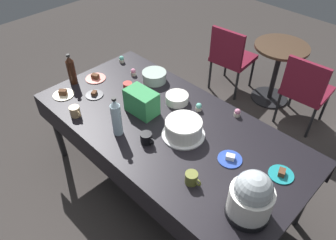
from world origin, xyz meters
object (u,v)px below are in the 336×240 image
at_px(dessert_plate_coral, 96,78).
at_px(soda_bottle_water, 116,117).
at_px(ceramic_snack_bowl, 177,98).
at_px(coffee_mug_tan, 75,111).
at_px(dessert_plate_cobalt, 230,159).
at_px(soda_carton, 142,102).
at_px(dessert_plate_cream, 63,94).
at_px(cupcake_mint, 237,113).
at_px(coffee_mug_black, 146,138).
at_px(cupcake_rose, 199,107).
at_px(glass_salad_bowl, 154,76).
at_px(soda_bottle_cola, 71,70).
at_px(round_cafe_table, 278,63).
at_px(potluck_table, 168,131).
at_px(coffee_mug_olive, 192,178).
at_px(cupcake_lemon, 122,59).
at_px(maroon_chair_left, 231,55).
at_px(slow_cooker, 251,197).
at_px(dessert_plate_teal, 281,174).
at_px(maroon_chair_right, 306,88).
at_px(coffee_mug_red, 128,88).
at_px(frosted_layer_cake, 183,129).
at_px(cupcake_vanilla, 133,72).

xyz_separation_m(dessert_plate_coral, soda_bottle_water, (0.72, -0.31, 0.14)).
distance_m(ceramic_snack_bowl, coffee_mug_tan, 0.83).
height_order(dessert_plate_cobalt, soda_carton, soda_carton).
relative_size(dessert_plate_coral, dessert_plate_cream, 1.03).
xyz_separation_m(cupcake_mint, coffee_mug_black, (-0.29, -0.71, 0.01)).
bearing_deg(cupcake_mint, coffee_mug_black, -112.28).
distance_m(cupcake_rose, coffee_mug_black, 0.55).
distance_m(glass_salad_bowl, coffee_mug_black, 0.80).
distance_m(glass_salad_bowl, soda_bottle_water, 0.75).
xyz_separation_m(soda_bottle_water, coffee_mug_black, (0.23, 0.08, -0.11)).
xyz_separation_m(ceramic_snack_bowl, soda_bottle_cola, (-0.86, -0.45, 0.10)).
bearing_deg(round_cafe_table, potluck_table, -88.44).
bearing_deg(ceramic_snack_bowl, coffee_mug_tan, -122.72).
height_order(coffee_mug_black, coffee_mug_tan, coffee_mug_tan).
xyz_separation_m(soda_bottle_water, coffee_mug_olive, (0.70, 0.04, -0.11)).
relative_size(glass_salad_bowl, round_cafe_table, 0.31).
distance_m(cupcake_lemon, maroon_chair_left, 1.37).
relative_size(slow_cooker, dessert_plate_teal, 2.01).
xyz_separation_m(dessert_plate_cobalt, cupcake_rose, (-0.51, 0.26, 0.02)).
height_order(maroon_chair_left, maroon_chair_right, same).
bearing_deg(dessert_plate_teal, soda_carton, -169.66).
relative_size(cupcake_mint, maroon_chair_left, 0.08).
bearing_deg(cupcake_rose, coffee_mug_tan, -131.12).
height_order(slow_cooker, soda_bottle_cola, slow_cooker).
xyz_separation_m(coffee_mug_olive, maroon_chair_left, (-1.04, 1.90, -0.30)).
bearing_deg(cupcake_mint, soda_bottle_cola, -153.57).
xyz_separation_m(dessert_plate_coral, coffee_mug_olive, (1.43, -0.27, 0.03)).
bearing_deg(soda_carton, maroon_chair_left, 97.42).
bearing_deg(potluck_table, coffee_mug_red, 174.03).
distance_m(dessert_plate_cobalt, round_cafe_table, 1.90).
xyz_separation_m(slow_cooker, coffee_mug_tan, (-1.48, -0.22, -0.11)).
distance_m(dessert_plate_coral, cupcake_rose, 1.03).
bearing_deg(frosted_layer_cake, soda_bottle_water, -138.21).
distance_m(dessert_plate_cream, cupcake_mint, 1.48).
relative_size(dessert_plate_teal, soda_bottle_water, 0.51).
distance_m(coffee_mug_tan, round_cafe_table, 2.36).
relative_size(glass_salad_bowl, soda_bottle_water, 0.67).
bearing_deg(round_cafe_table, coffee_mug_olive, -75.50).
xyz_separation_m(glass_salad_bowl, soda_bottle_cola, (-0.50, -0.54, 0.09)).
xyz_separation_m(frosted_layer_cake, soda_bottle_water, (-0.36, -0.33, 0.09)).
bearing_deg(dessert_plate_coral, maroon_chair_right, 50.70).
height_order(slow_cooker, soda_bottle_water, slow_cooker).
relative_size(soda_bottle_cola, maroon_chair_left, 0.34).
height_order(cupcake_lemon, maroon_chair_left, maroon_chair_left).
xyz_separation_m(soda_bottle_water, soda_bottle_cola, (-0.81, 0.13, -0.02)).
bearing_deg(slow_cooker, dessert_plate_coral, 173.48).
xyz_separation_m(potluck_table, coffee_mug_olive, (0.50, -0.29, 0.10)).
bearing_deg(maroon_chair_left, coffee_mug_olive, -61.21).
bearing_deg(coffee_mug_red, glass_salad_bowl, 85.11).
height_order(frosted_layer_cake, cupcake_vanilla, frosted_layer_cake).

